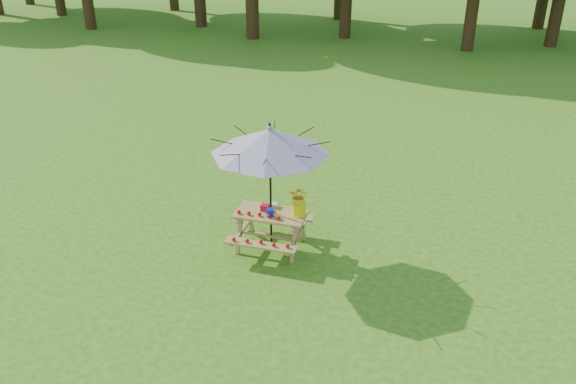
# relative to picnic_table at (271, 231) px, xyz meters

# --- Properties ---
(picnic_table) EXTENTS (1.20, 1.32, 0.67)m
(picnic_table) POSITION_rel_picnic_table_xyz_m (0.00, 0.00, 0.00)
(picnic_table) COLOR #AA814D
(picnic_table) RESTS_ON ground
(patio_umbrella) EXTENTS (2.30, 2.30, 2.25)m
(patio_umbrella) POSITION_rel_picnic_table_xyz_m (0.00, 0.00, 1.62)
(patio_umbrella) COLOR black
(patio_umbrella) RESTS_ON ground
(produce_bins) EXTENTS (0.28, 0.46, 0.13)m
(produce_bins) POSITION_rel_picnic_table_xyz_m (-0.04, 0.02, 0.40)
(produce_bins) COLOR #B70E24
(produce_bins) RESTS_ON picnic_table
(tomatoes_row) EXTENTS (0.77, 0.13, 0.07)m
(tomatoes_row) POSITION_rel_picnic_table_xyz_m (-0.15, -0.18, 0.38)
(tomatoes_row) COLOR red
(tomatoes_row) RESTS_ON picnic_table
(flower_bucket) EXTENTS (0.34, 0.30, 0.52)m
(flower_bucket) POSITION_rel_picnic_table_xyz_m (0.47, 0.06, 0.62)
(flower_bucket) COLOR yellow
(flower_bucket) RESTS_ON picnic_table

